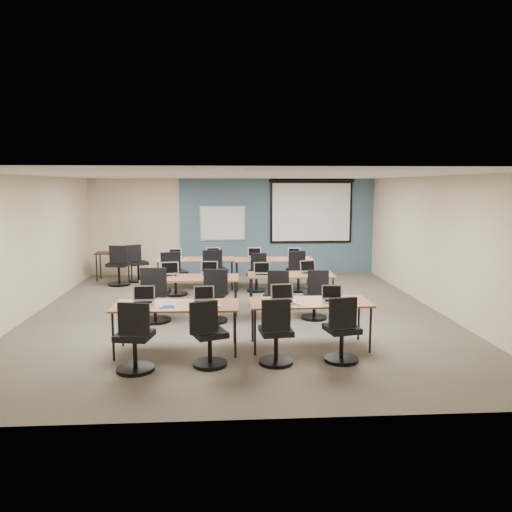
{
  "coord_description": "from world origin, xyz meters",
  "views": [
    {
      "loc": [
        -0.25,
        -9.57,
        2.5
      ],
      "look_at": [
        0.38,
        0.4,
        1.09
      ],
      "focal_mm": 35.0,
      "sensor_mm": 36.0,
      "label": 1
    }
  ],
  "objects": [
    {
      "name": "training_table_front_right",
      "position": [
        1.06,
        -2.11,
        0.69
      ],
      "size": [
        1.86,
        0.77,
        0.73
      ],
      "rotation": [
        0.0,
        0.0,
        0.02
      ],
      "color": "brown",
      "rests_on": "floor"
    },
    {
      "name": "whiteboard",
      "position": [
        -0.3,
        4.43,
        1.45
      ],
      "size": [
        1.28,
        0.03,
        0.98
      ],
      "color": "beige",
      "rests_on": "wall_back"
    },
    {
      "name": "training_table_mid_right",
      "position": [
        1.08,
        0.31,
        0.68
      ],
      "size": [
        1.73,
        0.72,
        0.73
      ],
      "rotation": [
        0.0,
        0.0,
        -0.01
      ],
      "color": "brown",
      "rests_on": "floor"
    },
    {
      "name": "training_table_back_right",
      "position": [
        0.94,
        2.42,
        0.69
      ],
      "size": [
        1.92,
        0.8,
        0.73
      ],
      "rotation": [
        0.0,
        0.0,
        0.0
      ],
      "color": "#A77544",
      "rests_on": "floor"
    },
    {
      "name": "task_chair_1",
      "position": [
        -0.49,
        -2.88,
        0.4
      ],
      "size": [
        0.51,
        0.48,
        0.97
      ],
      "rotation": [
        0.0,
        0.0,
        0.38
      ],
      "color": "black",
      "rests_on": "floor"
    },
    {
      "name": "coffee_cup",
      "position": [
        0.49,
        -2.38,
        0.77
      ],
      "size": [
        0.06,
        0.06,
        0.05
      ],
      "primitive_type": "imported",
      "rotation": [
        0.0,
        0.0,
        -0.07
      ],
      "color": "white",
      "rests_on": "snack_plate"
    },
    {
      "name": "laptop_0",
      "position": [
        -1.5,
        -2.05,
        0.79
      ],
      "size": [
        0.33,
        0.28,
        0.25
      ],
      "rotation": [
        0.0,
        0.0,
        0.04
      ],
      "color": "silver",
      "rests_on": "training_table_front_left"
    },
    {
      "name": "wall_left",
      "position": [
        -4.0,
        0.0,
        1.35
      ],
      "size": [
        0.04,
        9.0,
        2.7
      ],
      "primitive_type": "cube",
      "color": "beige",
      "rests_on": "ground"
    },
    {
      "name": "task_chair_7",
      "position": [
        1.44,
        -0.51,
        0.4
      ],
      "size": [
        0.48,
        0.48,
        0.97
      ],
      "rotation": [
        0.0,
        0.0,
        -0.16
      ],
      "color": "black",
      "rests_on": "floor"
    },
    {
      "name": "blue_accent_panel",
      "position": [
        1.25,
        4.47,
        1.35
      ],
      "size": [
        5.5,
        0.04,
        2.7
      ],
      "primitive_type": "cube",
      "color": "#3D5977",
      "rests_on": "wall_back"
    },
    {
      "name": "laptop_1",
      "position": [
        -0.58,
        -2.07,
        0.79
      ],
      "size": [
        0.32,
        0.27,
        0.24
      ],
      "rotation": [
        0.0,
        0.0,
        0.07
      ],
      "color": "#B1B1BF",
      "rests_on": "training_table_front_left"
    },
    {
      "name": "projector_screen",
      "position": [
        2.2,
        4.41,
        1.89
      ],
      "size": [
        2.4,
        0.1,
        1.82
      ],
      "color": "black",
      "rests_on": "wall_back"
    },
    {
      "name": "task_chair_2",
      "position": [
        0.46,
        -2.86,
        0.4
      ],
      "size": [
        0.49,
        0.49,
        0.97
      ],
      "rotation": [
        0.0,
        0.0,
        0.11
      ],
      "color": "black",
      "rests_on": "floor"
    },
    {
      "name": "wall_back",
      "position": [
        0.0,
        4.5,
        1.35
      ],
      "size": [
        8.0,
        0.04,
        2.7
      ],
      "primitive_type": "cube",
      "color": "beige",
      "rests_on": "ground"
    },
    {
      "name": "snack_bowl",
      "position": [
        -0.5,
        -2.37,
        0.76
      ],
      "size": [
        0.32,
        0.32,
        0.07
      ],
      "primitive_type": "imported",
      "rotation": [
        0.0,
        0.0,
        0.2
      ],
      "color": "olive",
      "rests_on": "training_table_front_left"
    },
    {
      "name": "snack_plate",
      "position": [
        0.58,
        -2.33,
        0.74
      ],
      "size": [
        0.18,
        0.18,
        0.01
      ],
      "primitive_type": "cylinder",
      "rotation": [
        0.0,
        0.0,
        0.04
      ],
      "color": "white",
      "rests_on": "training_table_front_right"
    },
    {
      "name": "utility_table",
      "position": [
        -3.19,
        3.73,
        0.66
      ],
      "size": [
        0.95,
        0.53,
        0.75
      ],
      "rotation": [
        0.0,
        0.0,
        0.01
      ],
      "color": "black",
      "rests_on": "floor"
    },
    {
      "name": "spare_chair_a",
      "position": [
        -2.54,
        3.46,
        0.41
      ],
      "size": [
        0.55,
        0.51,
        0.99
      ],
      "rotation": [
        0.0,
        0.0,
        0.45
      ],
      "color": "black",
      "rests_on": "floor"
    },
    {
      "name": "spare_chair_b",
      "position": [
        -2.91,
        2.99,
        0.43
      ],
      "size": [
        0.56,
        0.56,
        1.04
      ],
      "rotation": [
        0.0,
        0.0,
        -0.22
      ],
      "color": "black",
      "rests_on": "floor"
    },
    {
      "name": "mouse_4",
      "position": [
        -1.26,
        0.1,
        0.74
      ],
      "size": [
        0.07,
        0.1,
        0.03
      ],
      "primitive_type": "ellipsoid",
      "rotation": [
        0.0,
        0.0,
        -0.25
      ],
      "color": "white",
      "rests_on": "training_table_mid_left"
    },
    {
      "name": "laptop_9",
      "position": [
        -0.54,
        2.67,
        0.79
      ],
      "size": [
        0.33,
        0.28,
        0.25
      ],
      "rotation": [
        0.0,
        0.0,
        0.15
      ],
      "color": "#ABACB7",
      "rests_on": "training_table_back_left"
    },
    {
      "name": "wall_front",
      "position": [
        0.0,
        -4.5,
        1.35
      ],
      "size": [
        8.0,
        0.04,
        2.7
      ],
      "primitive_type": "cube",
      "color": "beige",
      "rests_on": "ground"
    },
    {
      "name": "mouse_7",
      "position": [
        1.69,
        0.16,
        0.74
      ],
      "size": [
        0.09,
        0.12,
        0.04
      ],
      "primitive_type": "ellipsoid",
      "rotation": [
        0.0,
        0.0,
        0.3
      ],
      "color": "white",
      "rests_on": "training_table_mid_right"
    },
    {
      "name": "laptop_10",
      "position": [
        0.49,
        2.62,
        0.79
      ],
      "size": [
        0.33,
        0.28,
        0.25
      ],
      "rotation": [
        0.0,
        0.0,
        0.02
      ],
      "color": "#B1B1B1",
      "rests_on": "training_table_back_right"
    },
    {
      "name": "ceiling",
      "position": [
        0.0,
        0.0,
        2.7
      ],
      "size": [
        8.0,
        9.0,
        0.02
      ],
      "primitive_type": "cube",
      "color": "white",
      "rests_on": "ground"
    },
    {
      "name": "mouse_10",
      "position": [
        0.8,
        2.47,
        0.74
      ],
      "size": [
        0.07,
        0.11,
        0.04
      ],
      "primitive_type": "ellipsoid",
      "rotation": [
        0.0,
        0.0,
        -0.05
      ],
      "color": "white",
      "rests_on": "training_table_back_right"
    },
    {
      "name": "blue_mousepad",
      "position": [
        -1.11,
        -2.34,
        0.73
      ],
      "size": [
        0.25,
        0.22,
        0.01
      ],
      "primitive_type": "cube",
      "rotation": [
        0.0,
        0.0,
        0.19
      ],
      "color": "navy",
      "rests_on": "training_table_front_left"
    },
    {
      "name": "task_chair_4",
      "position": [
        -1.54,
        -0.53,
        0.44
      ],
      "size": [
        0.58,
        0.58,
        1.05
      ],
      "rotation": [
        0.0,
        0.0,
        -0.08
      ],
      "color": "black",
      "rests_on": "floor"
    },
    {
      "name": "laptop_7",
      "position": [
        1.45,
        0.37,
        0.79
      ],
      "size": [
        0.34,
        0.29,
        0.25
      ],
      "rotation": [
        0.0,
        0.0,
        0.27
      ],
      "color": "#A9A9B2",
      "rests_on": "training_table_mid_right"
    },
    {
      "name": "training_table_back_left",
      "position": [
        -0.96,
        2.55,
        0.69
      ],
      "size": [
        1.88,
        0.78,
        0.73
      ],
      "rotation": [
        0.0,
        0.0,
        0.04
      ],
      "color": "brown",
      "rests_on": "floor"
    },
    {
      "name": "laptop_4",
      "position": [
        -1.35,
        0.24,
        0.8
      ],
      "size": [
        0.36,
        0.3,
        0.27
      ],
      "rotation": [
        0.0,
        0.0,
        0.16
      ],
      "color": "#B5B5B5",
      "rests_on": "training_table_mid_left"
    },
    {
      "name": "mouse_11",
      "position": [
        1.69,
        2.55,
        0.74
      ],
      "size": [
        0.08,
        0.11,
        0.03
      ],
      "primitive_type": "ellipsoid",
      "rotation": [
        0.0,
        0.0,
        0.3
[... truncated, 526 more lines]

